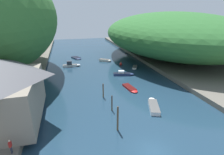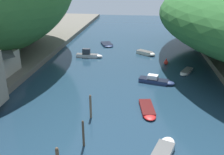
{
  "view_description": "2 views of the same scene",
  "coord_description": "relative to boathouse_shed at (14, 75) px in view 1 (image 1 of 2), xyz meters",
  "views": [
    {
      "loc": [
        -8.7,
        -14.04,
        15.13
      ],
      "look_at": [
        0.44,
        20.18,
        1.86
      ],
      "focal_mm": 28.0,
      "sensor_mm": 36.0,
      "label": 1
    },
    {
      "loc": [
        2.73,
        -8.58,
        14.65
      ],
      "look_at": [
        -1.21,
        22.61,
        1.87
      ],
      "focal_mm": 40.0,
      "sensor_mm": 36.0,
      "label": 2
    }
  ],
  "objects": [
    {
      "name": "hillside_right",
      "position": [
        46.14,
        17.02,
        4.96
      ],
      "size": [
        42.46,
        59.45,
        14.47
      ],
      "color": "#2D662D",
      "rests_on": "right_bank"
    },
    {
      "name": "channel_buoy_near",
      "position": [
        26.37,
        11.39,
        -2.77
      ],
      "size": [
        0.77,
        0.77,
        1.16
      ],
      "color": "red",
      "rests_on": "water_surface"
    },
    {
      "name": "person_on_quay",
      "position": [
        4.08,
        -20.17,
        -1.3
      ],
      "size": [
        0.25,
        0.4,
        1.69
      ],
      "rotation": [
        0.0,
        0.0,
        1.5
      ],
      "color": "#282D3D",
      "rests_on": "left_bank"
    },
    {
      "name": "mooring_post_middle",
      "position": [
        16.73,
        -8.05,
        -1.8
      ],
      "size": [
        0.25,
        0.25,
        2.82
      ],
      "color": "brown",
      "rests_on": "water_surface"
    },
    {
      "name": "boat_red_skiff",
      "position": [
        29.27,
        7.45,
        -3.0
      ],
      "size": [
        2.77,
        4.01,
        0.45
      ],
      "rotation": [
        0.0,
        0.0,
        2.67
      ],
      "color": "white",
      "rests_on": "water_surface"
    },
    {
      "name": "mooring_post_second",
      "position": [
        17.09,
        -13.03,
        -1.85
      ],
      "size": [
        0.22,
        0.22,
        2.72
      ],
      "color": "#4C3D2D",
      "rests_on": "water_surface"
    },
    {
      "name": "right_bank",
      "position": [
        45.04,
        6.88,
        -2.75
      ],
      "size": [
        22.0,
        120.0,
        0.94
      ],
      "color": "#666056",
      "rests_on": "ground"
    },
    {
      "name": "boat_white_cruiser",
      "position": [
        22.97,
        17.06,
        -2.89
      ],
      "size": [
        4.13,
        3.5,
        0.68
      ],
      "rotation": [
        0.0,
        0.0,
        4.09
      ],
      "color": "silver",
      "rests_on": "water_surface"
    },
    {
      "name": "boat_near_quay",
      "position": [
        23.03,
        -5.93,
        -3.03
      ],
      "size": [
        2.15,
        4.94,
        0.39
      ],
      "rotation": [
        0.0,
        0.0,
        3.29
      ],
      "color": "red",
      "rests_on": "water_surface"
    },
    {
      "name": "boat_moored_right",
      "position": [
        24.21,
        -13.7,
        -2.9
      ],
      "size": [
        3.25,
        5.77,
        0.65
      ],
      "rotation": [
        0.0,
        0.0,
        5.94
      ],
      "color": "white",
      "rests_on": "water_surface"
    },
    {
      "name": "boat_navy_launch",
      "position": [
        14.06,
        23.28,
        -3.03
      ],
      "size": [
        3.6,
        4.99,
        0.4
      ],
      "rotation": [
        0.0,
        0.0,
        3.52
      ],
      "color": "navy",
      "rests_on": "water_surface"
    },
    {
      "name": "boat_far_upstream",
      "position": [
        24.45,
        2.73,
        -2.84
      ],
      "size": [
        5.49,
        2.71,
        1.19
      ],
      "rotation": [
        0.0,
        0.0,
        4.45
      ],
      "color": "navy",
      "rests_on": "water_surface"
    },
    {
      "name": "boat_yellow_tender",
      "position": [
        11.89,
        13.92,
        -2.71
      ],
      "size": [
        5.19,
        1.3,
        1.71
      ],
      "rotation": [
        0.0,
        0.0,
        4.68
      ],
      "color": "white",
      "rests_on": "water_surface"
    },
    {
      "name": "boathouse_shed",
      "position": [
        0.0,
        0.0,
        0.0
      ],
      "size": [
        6.12,
        8.86,
        4.41
      ],
      "color": "#B2A899",
      "rests_on": "left_bank"
    },
    {
      "name": "mooring_post_nearest",
      "position": [
        16.52,
        -18.17,
        -1.37
      ],
      "size": [
        0.25,
        0.25,
        3.69
      ],
      "color": "brown",
      "rests_on": "water_surface"
    },
    {
      "name": "water_surface",
      "position": [
        19.36,
        6.88,
        -3.22
      ],
      "size": [
        130.0,
        130.0,
        0.0
      ],
      "primitive_type": "plane",
      "color": "#1E384C",
      "rests_on": "ground"
    }
  ]
}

